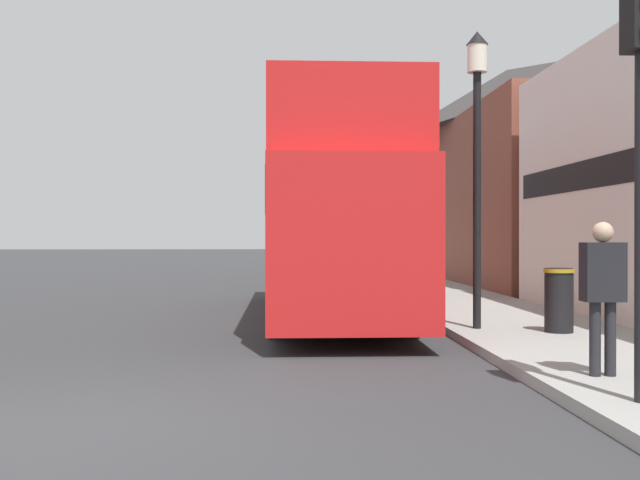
% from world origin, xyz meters
% --- Properties ---
extents(ground_plane, '(144.00, 144.00, 0.00)m').
position_xyz_m(ground_plane, '(0.00, 21.00, 0.00)').
color(ground_plane, '#333335').
extents(sidewalk, '(2.97, 108.00, 0.14)m').
position_xyz_m(sidewalk, '(6.24, 18.00, 0.07)').
color(sidewalk, '#999993').
rests_on(sidewalk, ground_plane).
extents(brick_terrace_rear, '(6.00, 20.83, 8.14)m').
position_xyz_m(brick_terrace_rear, '(10.72, 22.44, 4.07)').
color(brick_terrace_rear, brown).
rests_on(brick_terrace_rear, ground_plane).
extents(tour_bus, '(2.47, 10.41, 4.09)m').
position_xyz_m(tour_bus, '(3.04, 8.99, 1.82)').
color(tour_bus, red).
rests_on(tour_bus, ground_plane).
extents(parked_car_ahead_of_bus, '(1.77, 4.34, 1.36)m').
position_xyz_m(parked_car_ahead_of_bus, '(3.68, 17.62, 0.64)').
color(parked_car_ahead_of_bus, navy).
rests_on(parked_car_ahead_of_bus, ground_plane).
extents(pedestrian_second, '(0.43, 0.24, 1.65)m').
position_xyz_m(pedestrian_second, '(5.50, 1.54, 1.14)').
color(pedestrian_second, '#232328').
rests_on(pedestrian_second, sidewalk).
extents(lamp_post_nearest, '(0.35, 0.35, 4.84)m').
position_xyz_m(lamp_post_nearest, '(5.22, 5.72, 3.47)').
color(lamp_post_nearest, black).
rests_on(lamp_post_nearest, sidewalk).
extents(lamp_post_second, '(0.35, 0.35, 5.07)m').
position_xyz_m(lamp_post_second, '(5.37, 14.62, 3.61)').
color(lamp_post_second, black).
rests_on(lamp_post_second, sidewalk).
extents(lamp_post_third, '(0.35, 0.35, 5.23)m').
position_xyz_m(lamp_post_third, '(5.16, 23.52, 3.70)').
color(lamp_post_third, black).
rests_on(lamp_post_third, sidewalk).
extents(litter_bin, '(0.48, 0.48, 1.01)m').
position_xyz_m(litter_bin, '(6.37, 5.18, 0.67)').
color(litter_bin, black).
rests_on(litter_bin, sidewalk).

